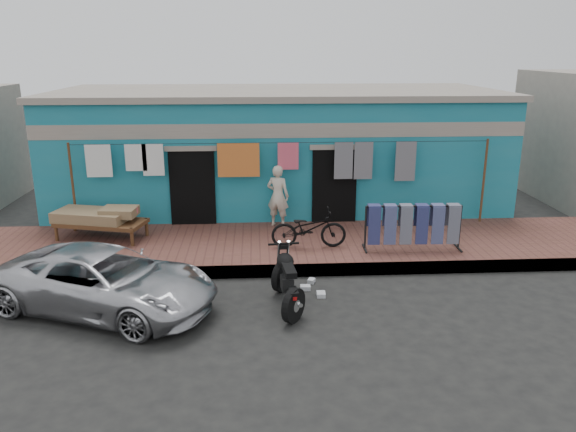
# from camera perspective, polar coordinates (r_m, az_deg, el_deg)

# --- Properties ---
(ground) EXTENTS (80.00, 80.00, 0.00)m
(ground) POSITION_cam_1_polar(r_m,az_deg,el_deg) (10.07, 0.68, -9.56)
(ground) COLOR black
(ground) RESTS_ON ground
(sidewalk) EXTENTS (28.00, 3.00, 0.25)m
(sidewalk) POSITION_cam_1_polar(r_m,az_deg,el_deg) (12.78, -0.27, -3.13)
(sidewalk) COLOR brown
(sidewalk) RESTS_ON ground
(curb) EXTENTS (28.00, 0.10, 0.25)m
(curb) POSITION_cam_1_polar(r_m,az_deg,el_deg) (11.43, 0.13, -5.58)
(curb) COLOR gray
(curb) RESTS_ON ground
(building) EXTENTS (12.20, 5.20, 3.36)m
(building) POSITION_cam_1_polar(r_m,az_deg,el_deg) (16.25, -1.05, 6.84)
(building) COLOR #18748A
(building) RESTS_ON ground
(clothesline) EXTENTS (10.06, 0.06, 2.10)m
(clothesline) POSITION_cam_1_polar(r_m,az_deg,el_deg) (13.52, -2.72, 5.32)
(clothesline) COLOR brown
(clothesline) RESTS_ON sidewalk
(car) EXTENTS (4.45, 3.25, 1.14)m
(car) POSITION_cam_1_polar(r_m,az_deg,el_deg) (10.36, -18.08, -6.19)
(car) COLOR silver
(car) RESTS_ON ground
(seated_person) EXTENTS (0.65, 0.55, 1.52)m
(seated_person) POSITION_cam_1_polar(r_m,az_deg,el_deg) (13.66, -1.04, 2.06)
(seated_person) COLOR beige
(seated_person) RESTS_ON sidewalk
(bicycle) EXTENTS (1.63, 0.59, 1.05)m
(bicycle) POSITION_cam_1_polar(r_m,az_deg,el_deg) (12.23, 2.13, -0.84)
(bicycle) COLOR black
(bicycle) RESTS_ON sidewalk
(motorcycle) EXTENTS (0.89, 1.72, 1.04)m
(motorcycle) POSITION_cam_1_polar(r_m,az_deg,el_deg) (10.03, -0.05, -6.39)
(motorcycle) COLOR black
(motorcycle) RESTS_ON ground
(charpoy) EXTENTS (2.57, 2.01, 0.70)m
(charpoy) POSITION_cam_1_polar(r_m,az_deg,el_deg) (13.54, -18.42, -0.73)
(charpoy) COLOR brown
(charpoy) RESTS_ON sidewalk
(jeans_rack) EXTENTS (2.19, 0.57, 1.04)m
(jeans_rack) POSITION_cam_1_polar(r_m,az_deg,el_deg) (12.40, 12.56, -1.03)
(jeans_rack) COLOR black
(jeans_rack) RESTS_ON sidewalk
(litter_a) EXTENTS (0.20, 0.16, 0.09)m
(litter_a) POSITION_cam_1_polar(r_m,az_deg,el_deg) (10.86, 1.78, -7.29)
(litter_a) COLOR silver
(litter_a) RESTS_ON ground
(litter_b) EXTENTS (0.18, 0.20, 0.08)m
(litter_b) POSITION_cam_1_polar(r_m,az_deg,el_deg) (11.17, 2.39, -6.60)
(litter_b) COLOR silver
(litter_b) RESTS_ON ground
(litter_c) EXTENTS (0.17, 0.21, 0.08)m
(litter_c) POSITION_cam_1_polar(r_m,az_deg,el_deg) (10.60, 3.37, -7.95)
(litter_c) COLOR silver
(litter_c) RESTS_ON ground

